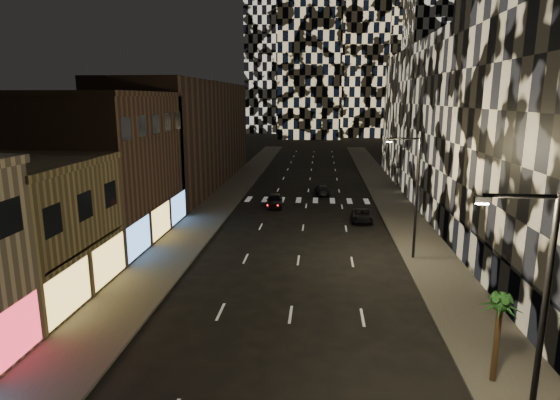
% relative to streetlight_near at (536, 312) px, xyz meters
% --- Properties ---
extents(sidewalk_left, '(4.00, 120.00, 0.15)m').
position_rel_streetlight_near_xyz_m(sidewalk_left, '(-18.35, 40.00, -5.28)').
color(sidewalk_left, '#47443F').
rests_on(sidewalk_left, ground).
extents(sidewalk_right, '(4.00, 120.00, 0.15)m').
position_rel_streetlight_near_xyz_m(sidewalk_right, '(1.65, 40.00, -5.28)').
color(sidewalk_right, '#47443F').
rests_on(sidewalk_right, ground).
extents(curb_left, '(0.20, 120.00, 0.15)m').
position_rel_streetlight_near_xyz_m(curb_left, '(-16.25, 40.00, -5.28)').
color(curb_left, '#4C4C47').
rests_on(curb_left, ground).
extents(curb_right, '(0.20, 120.00, 0.15)m').
position_rel_streetlight_near_xyz_m(curb_right, '(-0.45, 40.00, -5.28)').
color(curb_right, '#4C4C47').
rests_on(curb_right, ground).
extents(retail_tan, '(10.00, 10.00, 8.00)m').
position_rel_streetlight_near_xyz_m(retail_tan, '(-25.35, 11.00, -1.35)').
color(retail_tan, olive).
rests_on(retail_tan, ground).
extents(retail_brown, '(10.00, 15.00, 12.00)m').
position_rel_streetlight_near_xyz_m(retail_brown, '(-25.35, 23.50, 0.65)').
color(retail_brown, '#463228').
rests_on(retail_brown, ground).
extents(retail_filler_left, '(10.00, 40.00, 14.00)m').
position_rel_streetlight_near_xyz_m(retail_filler_left, '(-25.35, 50.00, 1.65)').
color(retail_filler_left, '#463228').
rests_on(retail_filler_left, ground).
extents(midrise_base, '(0.60, 25.00, 3.00)m').
position_rel_streetlight_near_xyz_m(midrise_base, '(3.95, 14.50, -3.85)').
color(midrise_base, '#383838').
rests_on(midrise_base, ground).
extents(midrise_filler_right, '(16.00, 40.00, 18.00)m').
position_rel_streetlight_near_xyz_m(midrise_filler_right, '(11.65, 47.00, 3.65)').
color(midrise_filler_right, '#232326').
rests_on(midrise_filler_right, ground).
extents(streetlight_near, '(2.55, 0.25, 9.00)m').
position_rel_streetlight_near_xyz_m(streetlight_near, '(0.00, 0.00, 0.00)').
color(streetlight_near, black).
rests_on(streetlight_near, sidewalk_right).
extents(streetlight_far, '(2.55, 0.25, 9.00)m').
position_rel_streetlight_near_xyz_m(streetlight_far, '(0.00, 20.00, 0.00)').
color(streetlight_far, black).
rests_on(streetlight_far, sidewalk_right).
extents(car_dark_midlane, '(2.03, 4.43, 1.47)m').
position_rel_streetlight_near_xyz_m(car_dark_midlane, '(-11.85, 36.28, -4.62)').
color(car_dark_midlane, black).
rests_on(car_dark_midlane, ground).
extents(car_dark_oncoming, '(2.04, 4.29, 1.21)m').
position_rel_streetlight_near_xyz_m(car_dark_oncoming, '(-6.54, 43.65, -4.75)').
color(car_dark_oncoming, black).
rests_on(car_dark_oncoming, ground).
extents(car_dark_rightlane, '(2.20, 4.39, 1.19)m').
position_rel_streetlight_near_xyz_m(car_dark_rightlane, '(-2.66, 30.67, -4.76)').
color(car_dark_rightlane, black).
rests_on(car_dark_rightlane, ground).
extents(palm_tree, '(2.00, 1.96, 3.92)m').
position_rel_streetlight_near_xyz_m(palm_tree, '(0.65, 4.31, -1.97)').
color(palm_tree, '#47331E').
rests_on(palm_tree, sidewalk_right).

